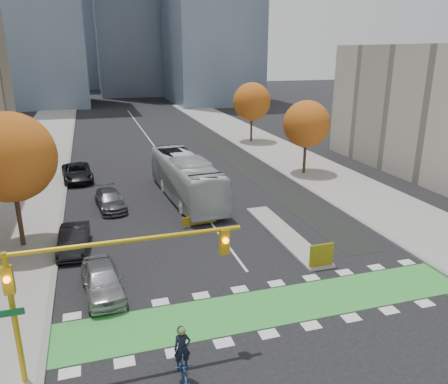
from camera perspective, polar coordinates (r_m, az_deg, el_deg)
ground at (r=20.16m, az=8.15°, el=-16.76°), size 300.00×300.00×0.00m
sidewalk_west at (r=37.16m, az=-25.57°, el=-1.63°), size 7.00×120.00×0.15m
sidewalk_east at (r=42.21m, az=13.40°, el=1.88°), size 7.00×120.00×0.15m
curb_west at (r=36.75m, az=-20.20°, el=-1.16°), size 0.30×120.00×0.16m
curb_east at (r=40.59m, az=9.12°, el=1.51°), size 0.30×120.00×0.16m
bike_crossing at (r=21.29m, az=6.40°, el=-14.60°), size 20.00×3.00×0.01m
centre_line at (r=56.52m, az=-9.21°, el=6.09°), size 0.15×70.00×0.01m
bike_lane_paint at (r=48.64m, az=1.31°, el=4.39°), size 2.50×50.00×0.01m
median_island at (r=28.78m, az=7.87°, el=-5.42°), size 1.60×10.00×0.16m
hazard_board at (r=24.63m, az=12.62°, el=-8.05°), size 1.40×0.12×1.30m
tree_west at (r=27.86m, az=-26.17°, el=4.09°), size 5.20×5.20×8.22m
tree_east_near at (r=42.18m, az=10.73°, el=8.72°), size 4.40×4.40×7.08m
tree_east_far at (r=56.83m, az=3.65°, el=11.70°), size 4.80×4.80×7.65m
traffic_signal_west at (r=16.15m, az=-17.18°, el=-10.15°), size 8.53×0.56×5.20m
cyclist at (r=16.93m, az=-5.41°, el=-21.27°), size 0.76×1.94×2.20m
bus at (r=35.03m, az=-4.98°, el=1.86°), size 3.81×12.69×3.49m
parked_car_a at (r=22.54m, az=-15.63°, el=-10.98°), size 2.23×4.66×1.54m
parked_car_b at (r=27.61m, az=-19.04°, el=-5.88°), size 1.87×4.51×1.45m
parked_car_c at (r=34.04m, az=-14.64°, el=-1.03°), size 2.44×4.87×1.36m
parked_car_d at (r=42.35m, az=-18.63°, el=2.44°), size 3.00×5.69×1.53m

